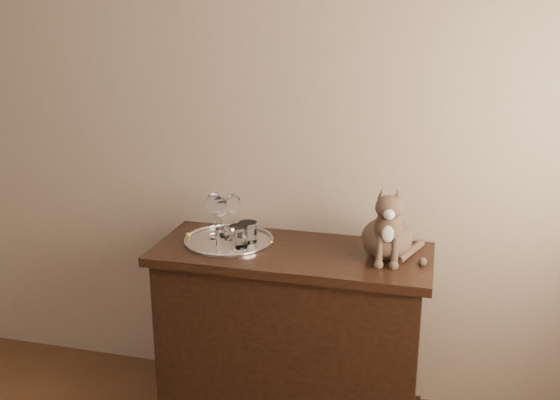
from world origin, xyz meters
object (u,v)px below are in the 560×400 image
(wine_glass_a, at_px, (214,215))
(tumbler_c, at_px, (248,232))
(tumbler_b, at_px, (226,240))
(wine_glass_b, at_px, (234,214))
(tumbler_a, at_px, (238,236))
(wine_glass_d, at_px, (220,217))
(sideboard, at_px, (291,338))
(tray, at_px, (229,241))
(cat, at_px, (388,220))

(wine_glass_a, bearing_deg, tumbler_c, -8.82)
(wine_glass_a, distance_m, tumbler_b, 0.19)
(wine_glass_b, distance_m, tumbler_a, 0.18)
(wine_glass_d, bearing_deg, wine_glass_a, -166.54)
(wine_glass_b, height_order, wine_glass_d, wine_glass_b)
(sideboard, bearing_deg, tumbler_c, 171.70)
(sideboard, bearing_deg, wine_glass_d, 169.88)
(tray, relative_size, wine_glass_a, 1.94)
(sideboard, bearing_deg, wine_glass_a, 171.47)
(wine_glass_b, relative_size, cat, 0.58)
(tray, bearing_deg, wine_glass_a, 157.29)
(tray, distance_m, cat, 0.71)
(tumbler_c, xyz_separation_m, cat, (0.61, -0.00, 0.11))
(tumbler_c, distance_m, cat, 0.62)
(tumbler_a, relative_size, tumbler_b, 0.96)
(tumbler_c, bearing_deg, wine_glass_d, 167.22)
(tumbler_a, xyz_separation_m, tumbler_b, (-0.04, -0.06, 0.00))
(wine_glass_d, relative_size, tumbler_a, 2.00)
(sideboard, xyz_separation_m, wine_glass_d, (-0.35, 0.06, 0.53))
(sideboard, relative_size, wine_glass_d, 6.40)
(wine_glass_b, bearing_deg, tumbler_a, -64.92)
(tray, distance_m, tumbler_b, 0.13)
(tray, bearing_deg, tumbler_b, -77.23)
(wine_glass_b, distance_m, tumbler_b, 0.22)
(wine_glass_b, relative_size, tumbler_b, 1.93)
(tray, height_order, wine_glass_d, wine_glass_d)
(sideboard, height_order, tray, tray)
(tray, distance_m, wine_glass_b, 0.14)
(wine_glass_b, distance_m, wine_glass_d, 0.07)
(tray, xyz_separation_m, wine_glass_d, (-0.05, 0.04, 0.10))
(tray, xyz_separation_m, wine_glass_a, (-0.08, 0.03, 0.11))
(tumbler_a, distance_m, tumbler_c, 0.07)
(tumbler_b, bearing_deg, tumbler_c, 63.60)
(wine_glass_a, relative_size, tumbler_c, 2.26)
(tumbler_c, bearing_deg, tray, -175.38)
(tray, xyz_separation_m, wine_glass_b, (-0.01, 0.09, 0.10))
(tumbler_c, relative_size, cat, 0.28)
(tray, bearing_deg, sideboard, -4.50)
(tumbler_c, height_order, cat, cat)
(sideboard, xyz_separation_m, cat, (0.40, 0.03, 0.59))
(tray, relative_size, tumbler_c, 4.38)
(sideboard, height_order, wine_glass_b, wine_glass_b)
(tumbler_b, height_order, cat, cat)
(wine_glass_d, bearing_deg, tumbler_c, -12.78)
(wine_glass_a, relative_size, wine_glass_d, 1.10)
(wine_glass_b, bearing_deg, tray, -85.33)
(sideboard, relative_size, wine_glass_b, 6.34)
(sideboard, bearing_deg, tray, 175.50)
(sideboard, xyz_separation_m, tumbler_c, (-0.21, 0.03, 0.48))
(tumbler_a, distance_m, cat, 0.64)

